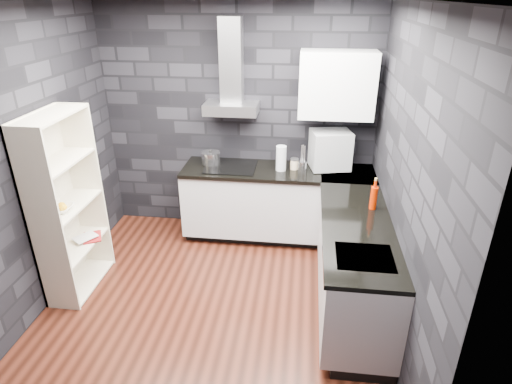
% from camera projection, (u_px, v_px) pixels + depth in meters
% --- Properties ---
extents(ground, '(3.20, 3.20, 0.00)m').
position_uv_depth(ground, '(215.00, 302.00, 4.18)').
color(ground, '#431B11').
extents(ceiling, '(3.20, 3.20, 0.00)m').
position_uv_depth(ceiling, '(199.00, 0.00, 3.03)').
color(ceiling, white).
extents(wall_back, '(3.20, 0.05, 2.70)m').
position_uv_depth(wall_back, '(239.00, 122.00, 5.06)').
color(wall_back, black).
rests_on(wall_back, ground).
extents(wall_front, '(3.20, 0.05, 2.70)m').
position_uv_depth(wall_front, '(137.00, 300.00, 2.15)').
color(wall_front, black).
rests_on(wall_front, ground).
extents(wall_left, '(0.05, 3.20, 2.70)m').
position_uv_depth(wall_left, '(29.00, 166.00, 3.78)').
color(wall_left, black).
rests_on(wall_left, ground).
extents(wall_right, '(0.05, 3.20, 2.70)m').
position_uv_depth(wall_right, '(407.00, 185.00, 3.42)').
color(wall_right, black).
rests_on(wall_right, ground).
extents(toekick_back, '(2.18, 0.50, 0.10)m').
position_uv_depth(toekick_back, '(277.00, 231.00, 5.31)').
color(toekick_back, black).
rests_on(toekick_back, ground).
extents(toekick_right, '(0.50, 1.78, 0.10)m').
position_uv_depth(toekick_right, '(354.00, 302.00, 4.10)').
color(toekick_right, black).
rests_on(toekick_right, ground).
extents(counter_back_cab, '(2.20, 0.60, 0.76)m').
position_uv_depth(counter_back_cab, '(277.00, 202.00, 5.09)').
color(counter_back_cab, '#BDBCC1').
rests_on(counter_back_cab, ground).
extents(counter_right_cab, '(0.60, 1.80, 0.76)m').
position_uv_depth(counter_right_cab, '(354.00, 265.00, 3.92)').
color(counter_right_cab, '#BDBCC1').
rests_on(counter_right_cab, ground).
extents(counter_back_top, '(2.20, 0.62, 0.04)m').
position_uv_depth(counter_back_top, '(278.00, 171.00, 4.91)').
color(counter_back_top, black).
rests_on(counter_back_top, counter_back_cab).
extents(counter_right_top, '(0.62, 1.80, 0.04)m').
position_uv_depth(counter_right_top, '(357.00, 227.00, 3.75)').
color(counter_right_top, black).
rests_on(counter_right_top, counter_right_cab).
extents(counter_corner_top, '(0.62, 0.62, 0.04)m').
position_uv_depth(counter_corner_top, '(348.00, 174.00, 4.83)').
color(counter_corner_top, black).
rests_on(counter_corner_top, counter_right_cab).
extents(hood_body, '(0.60, 0.34, 0.12)m').
position_uv_depth(hood_body, '(231.00, 108.00, 4.80)').
color(hood_body, '#A6A5AA').
rests_on(hood_body, wall_back).
extents(hood_chimney, '(0.24, 0.20, 0.90)m').
position_uv_depth(hood_chimney, '(231.00, 60.00, 4.65)').
color(hood_chimney, '#A6A5AA').
rests_on(hood_chimney, hood_body).
extents(upper_cabinet, '(0.80, 0.35, 0.70)m').
position_uv_depth(upper_cabinet, '(337.00, 85.00, 4.55)').
color(upper_cabinet, white).
rests_on(upper_cabinet, wall_back).
extents(cooktop, '(0.58, 0.50, 0.01)m').
position_uv_depth(cooktop, '(231.00, 167.00, 4.97)').
color(cooktop, black).
rests_on(cooktop, counter_back_top).
extents(sink_rim, '(0.44, 0.40, 0.01)m').
position_uv_depth(sink_rim, '(365.00, 257.00, 3.30)').
color(sink_rim, '#A6A5AA').
rests_on(sink_rim, counter_right_top).
extents(pot, '(0.28, 0.28, 0.13)m').
position_uv_depth(pot, '(211.00, 158.00, 5.01)').
color(pot, silver).
rests_on(pot, cooktop).
extents(glass_vase, '(0.13, 0.13, 0.29)m').
position_uv_depth(glass_vase, '(281.00, 158.00, 4.83)').
color(glass_vase, silver).
rests_on(glass_vase, counter_back_top).
extents(storage_jar, '(0.12, 0.12, 0.11)m').
position_uv_depth(storage_jar, '(294.00, 164.00, 4.89)').
color(storage_jar, beige).
rests_on(storage_jar, counter_back_top).
extents(utensil_crock, '(0.13, 0.13, 0.13)m').
position_uv_depth(utensil_crock, '(302.00, 167.00, 4.81)').
color(utensil_crock, silver).
rests_on(utensil_crock, counter_back_top).
extents(appliance_garage, '(0.50, 0.42, 0.43)m').
position_uv_depth(appliance_garage, '(330.00, 150.00, 4.85)').
color(appliance_garage, '#A4A7AB').
rests_on(appliance_garage, counter_back_top).
extents(red_bottle, '(0.08, 0.08, 0.22)m').
position_uv_depth(red_bottle, '(374.00, 198.00, 3.98)').
color(red_bottle, '#AA1D00').
rests_on(red_bottle, counter_right_top).
extents(bookshelf, '(0.55, 0.86, 1.80)m').
position_uv_depth(bookshelf, '(67.00, 206.00, 4.06)').
color(bookshelf, beige).
rests_on(bookshelf, ground).
extents(fruit_bowl, '(0.23, 0.23, 0.06)m').
position_uv_depth(fruit_bowl, '(60.00, 208.00, 3.94)').
color(fruit_bowl, white).
rests_on(fruit_bowl, bookshelf).
extents(book_red, '(0.17, 0.10, 0.23)m').
position_uv_depth(book_red, '(82.00, 230.00, 4.31)').
color(book_red, maroon).
rests_on(book_red, bookshelf).
extents(book_second, '(0.14, 0.11, 0.22)m').
position_uv_depth(book_second, '(79.00, 226.00, 4.33)').
color(book_second, '#B2B2B2').
rests_on(book_second, bookshelf).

